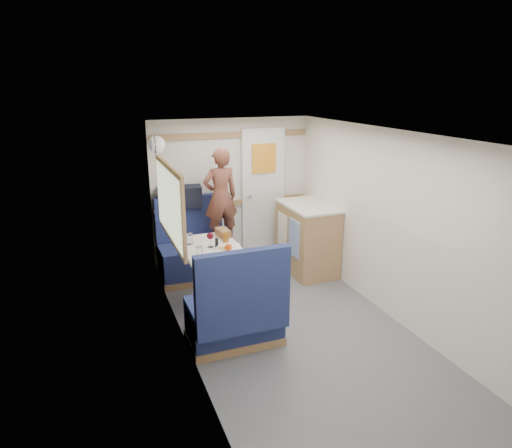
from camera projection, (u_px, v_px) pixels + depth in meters
name	position (u px, v px, depth m)	size (l,w,h in m)	color
floor	(302.00, 339.00, 4.55)	(4.50, 4.50, 0.00)	#515156
ceiling	(309.00, 136.00, 3.95)	(4.50, 4.50, 0.00)	silver
wall_back	(232.00, 192.00, 6.26)	(2.20, 0.02, 2.00)	silver
wall_left	(190.00, 260.00, 3.88)	(0.02, 4.50, 2.00)	silver
wall_right	(403.00, 231.00, 4.62)	(0.02, 4.50, 2.00)	silver
oak_trim_low	(232.00, 203.00, 6.29)	(2.15, 0.02, 0.08)	olive
oak_trim_high	(231.00, 135.00, 6.01)	(2.15, 0.02, 0.08)	olive
side_window	(169.00, 203.00, 4.70)	(0.04, 1.30, 0.72)	#B0BC9F
rear_door	(263.00, 192.00, 6.39)	(0.62, 0.12, 1.86)	white
dinette_table	(211.00, 260.00, 5.05)	(0.62, 0.92, 0.72)	white
bench_far	(194.00, 255.00, 5.90)	(0.90, 0.59, 1.05)	#191F50
bench_near	(236.00, 317.00, 4.36)	(0.90, 0.59, 1.05)	#191F50
ledge	(188.00, 207.00, 5.96)	(0.90, 0.14, 0.04)	olive
dome_light	(157.00, 144.00, 5.33)	(0.20, 0.20, 0.20)	white
galley_counter	(307.00, 238.00, 6.07)	(0.57, 0.92, 0.92)	olive
person	(221.00, 197.00, 5.73)	(0.45, 0.29, 1.23)	brown
duffel_bag	(180.00, 197.00, 5.88)	(0.56, 0.27, 0.27)	black
tray	(229.00, 249.00, 4.90)	(0.25, 0.33, 0.02)	white
orange_fruit	(228.00, 247.00, 4.82)	(0.08, 0.08, 0.08)	orange
cheese_block	(224.00, 247.00, 4.89)	(0.10, 0.06, 0.04)	#E1C582
wine_glass	(210.00, 236.00, 4.95)	(0.08, 0.08, 0.17)	white
tumbler_left	(200.00, 252.00, 4.69)	(0.07, 0.07, 0.11)	silver
tumbler_mid	(189.00, 239.00, 5.06)	(0.08, 0.08, 0.12)	white
beer_glass	(226.00, 237.00, 5.14)	(0.07, 0.07, 0.11)	brown
pepper_grinder	(217.00, 243.00, 4.99)	(0.04, 0.04, 0.10)	black
bread_loaf	(223.00, 233.00, 5.32)	(0.12, 0.22, 0.09)	brown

